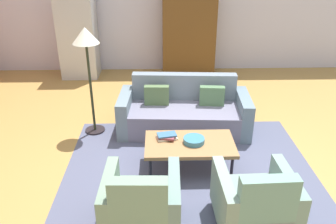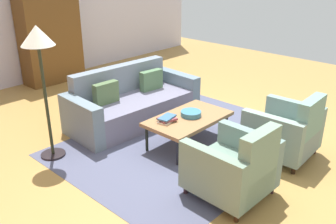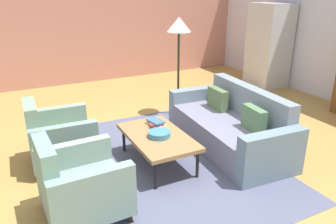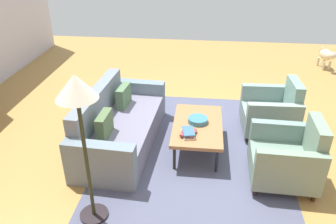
{
  "view_description": "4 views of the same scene",
  "coord_description": "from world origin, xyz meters",
  "px_view_note": "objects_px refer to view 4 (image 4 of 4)",
  "views": [
    {
      "loc": [
        -0.56,
        -3.99,
        2.82
      ],
      "look_at": [
        -0.44,
        0.57,
        0.6
      ],
      "focal_mm": 37.18,
      "sensor_mm": 36.0,
      "label": 1
    },
    {
      "loc": [
        -3.76,
        -2.94,
        2.44
      ],
      "look_at": [
        -0.45,
        0.12,
        0.54
      ],
      "focal_mm": 39.38,
      "sensor_mm": 36.0,
      "label": 2
    },
    {
      "loc": [
        3.38,
        -1.65,
        2.22
      ],
      "look_at": [
        -0.18,
        0.16,
        0.69
      ],
      "focal_mm": 35.73,
      "sensor_mm": 36.0,
      "label": 3
    },
    {
      "loc": [
        -4.27,
        -0.03,
        2.83
      ],
      "look_at": [
        -0.11,
        0.43,
        0.56
      ],
      "focal_mm": 35.44,
      "sensor_mm": 36.0,
      "label": 4
    }
  ],
  "objects_px": {
    "armchair_left": "(289,158)",
    "dog": "(326,55)",
    "couch": "(117,127)",
    "floor_lamp": "(78,102)",
    "book_stack": "(188,133)",
    "armchair_right": "(273,113)",
    "coffee_table": "(197,126)",
    "fruit_bowl": "(198,120)"
  },
  "relations": [
    {
      "from": "armchair_left",
      "to": "dog",
      "type": "relative_size",
      "value": 1.24
    },
    {
      "from": "couch",
      "to": "armchair_left",
      "type": "xyz_separation_m",
      "value": [
        -0.61,
        -2.35,
        0.06
      ]
    },
    {
      "from": "floor_lamp",
      "to": "dog",
      "type": "bearing_deg",
      "value": -37.82
    },
    {
      "from": "book_stack",
      "to": "dog",
      "type": "relative_size",
      "value": 0.43
    },
    {
      "from": "armchair_right",
      "to": "armchair_left",
      "type": "bearing_deg",
      "value": 178.01
    },
    {
      "from": "couch",
      "to": "coffee_table",
      "type": "bearing_deg",
      "value": 93.09
    },
    {
      "from": "fruit_bowl",
      "to": "book_stack",
      "type": "distance_m",
      "value": 0.38
    },
    {
      "from": "armchair_left",
      "to": "fruit_bowl",
      "type": "relative_size",
      "value": 3.09
    },
    {
      "from": "dog",
      "to": "armchair_left",
      "type": "bearing_deg",
      "value": -30.14
    },
    {
      "from": "armchair_left",
      "to": "dog",
      "type": "bearing_deg",
      "value": -20.09
    },
    {
      "from": "fruit_bowl",
      "to": "floor_lamp",
      "type": "xyz_separation_m",
      "value": [
        -1.53,
        1.1,
        1.0
      ]
    },
    {
      "from": "armchair_right",
      "to": "fruit_bowl",
      "type": "relative_size",
      "value": 3.09
    },
    {
      "from": "couch",
      "to": "dog",
      "type": "bearing_deg",
      "value": 135.23
    },
    {
      "from": "dog",
      "to": "couch",
      "type": "bearing_deg",
      "value": -56.31
    },
    {
      "from": "book_stack",
      "to": "dog",
      "type": "distance_m",
      "value": 4.96
    },
    {
      "from": "book_stack",
      "to": "armchair_right",
      "type": "bearing_deg",
      "value": -54.65
    },
    {
      "from": "couch",
      "to": "book_stack",
      "type": "bearing_deg",
      "value": 77.2
    },
    {
      "from": "couch",
      "to": "fruit_bowl",
      "type": "distance_m",
      "value": 1.2
    },
    {
      "from": "couch",
      "to": "fruit_bowl",
      "type": "height_order",
      "value": "couch"
    },
    {
      "from": "coffee_table",
      "to": "book_stack",
      "type": "height_order",
      "value": "book_stack"
    },
    {
      "from": "book_stack",
      "to": "floor_lamp",
      "type": "distance_m",
      "value": 1.83
    },
    {
      "from": "armchair_right",
      "to": "floor_lamp",
      "type": "bearing_deg",
      "value": 130.5
    },
    {
      "from": "armchair_left",
      "to": "dog",
      "type": "distance_m",
      "value": 4.59
    },
    {
      "from": "fruit_bowl",
      "to": "floor_lamp",
      "type": "relative_size",
      "value": 0.17
    },
    {
      "from": "floor_lamp",
      "to": "armchair_right",
      "type": "bearing_deg",
      "value": -47.51
    },
    {
      "from": "coffee_table",
      "to": "armchair_left",
      "type": "height_order",
      "value": "armchair_left"
    },
    {
      "from": "coffee_table",
      "to": "armchair_right",
      "type": "height_order",
      "value": "armchair_right"
    },
    {
      "from": "floor_lamp",
      "to": "book_stack",
      "type": "bearing_deg",
      "value": -40.19
    },
    {
      "from": "armchair_left",
      "to": "dog",
      "type": "xyz_separation_m",
      "value": [
        4.25,
        -1.71,
        -0.03
      ]
    },
    {
      "from": "couch",
      "to": "armchair_right",
      "type": "xyz_separation_m",
      "value": [
        0.6,
        -2.35,
        0.06
      ]
    },
    {
      "from": "fruit_bowl",
      "to": "armchair_right",
      "type": "bearing_deg",
      "value": -64.82
    },
    {
      "from": "coffee_table",
      "to": "armchair_left",
      "type": "bearing_deg",
      "value": -117.31
    },
    {
      "from": "armchair_left",
      "to": "armchair_right",
      "type": "xyz_separation_m",
      "value": [
        1.2,
        0.0,
        0.0
      ]
    },
    {
      "from": "couch",
      "to": "armchair_right",
      "type": "bearing_deg",
      "value": 107.58
    },
    {
      "from": "couch",
      "to": "dog",
      "type": "height_order",
      "value": "couch"
    },
    {
      "from": "couch",
      "to": "floor_lamp",
      "type": "relative_size",
      "value": 1.25
    },
    {
      "from": "coffee_table",
      "to": "fruit_bowl",
      "type": "xyz_separation_m",
      "value": [
        0.05,
        -0.0,
        0.07
      ]
    },
    {
      "from": "armchair_right",
      "to": "dog",
      "type": "bearing_deg",
      "value": -31.31
    },
    {
      "from": "coffee_table",
      "to": "dog",
      "type": "relative_size",
      "value": 1.7
    },
    {
      "from": "armchair_left",
      "to": "book_stack",
      "type": "xyz_separation_m",
      "value": [
        0.3,
        1.28,
        0.1
      ]
    },
    {
      "from": "armchair_left",
      "to": "floor_lamp",
      "type": "distance_m",
      "value": 2.67
    },
    {
      "from": "armchair_right",
      "to": "dog",
      "type": "relative_size",
      "value": 1.24
    }
  ]
}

